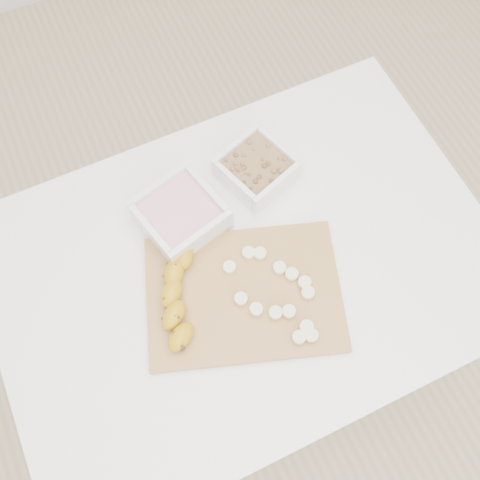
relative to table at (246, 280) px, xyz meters
name	(u,v)px	position (x,y,z in m)	size (l,w,h in m)	color
ground	(244,344)	(0.00, 0.00, -0.65)	(3.50, 3.50, 0.00)	#C6AD89
table	(246,280)	(0.00, 0.00, 0.00)	(1.00, 0.70, 0.75)	white
bowl_yogurt	(181,215)	(-0.08, 0.14, 0.13)	(0.18, 0.18, 0.07)	white
bowl_granola	(256,169)	(0.10, 0.17, 0.13)	(0.17, 0.17, 0.06)	white
cutting_board	(244,294)	(-0.03, -0.06, 0.10)	(0.37, 0.27, 0.01)	#AB713F
banana	(178,297)	(-0.15, -0.02, 0.13)	(0.06, 0.21, 0.04)	#C18B0D
banana_slices	(278,294)	(0.03, -0.09, 0.12)	(0.15, 0.22, 0.02)	#F3E8BC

